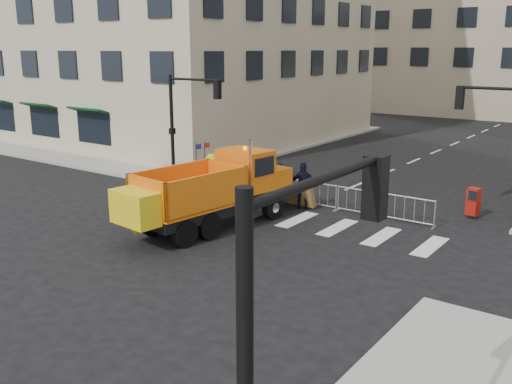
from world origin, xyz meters
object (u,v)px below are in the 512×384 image
Objects in this scene: cop_b at (274,190)px; worker at (212,172)px; cop_c at (303,186)px; newspaper_box at (473,201)px; plow_truck at (211,190)px; cop_a at (278,184)px.

cop_b reaches higher than worker.
worker is at bearing -27.59° from cop_c.
newspaper_box is at bearing 6.31° from worker.
plow_truck reaches higher than newspaper_box.
cop_c is 1.82× the size of newspaper_box.
cop_c is (1.10, 0.26, 0.03)m from cop_a.
cop_c is 6.86m from newspaper_box.
plow_truck reaches higher than cop_c.
cop_b is (0.74, 3.12, -0.52)m from plow_truck.
worker reaches higher than newspaper_box.
worker is (-3.42, 4.12, -0.47)m from plow_truck.
worker is at bearing -0.67° from cop_b.
cop_a is 1.12× the size of worker.
cop_b is at bearing -6.41° from plow_truck.
cop_c is at bearing -6.45° from worker.
cop_a reaches higher than newspaper_box.
worker is (-4.17, 1.00, 0.05)m from cop_b.
newspaper_box is (6.96, 4.01, -0.27)m from cop_b.
worker is (-3.77, 0.06, 0.04)m from cop_a.
plow_truck is 4.11m from cop_a.
plow_truck is at bearing -124.36° from newspaper_box.
plow_truck is at bearing 53.08° from cop_a.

